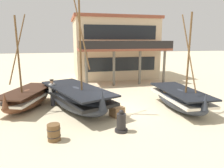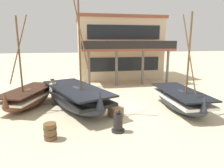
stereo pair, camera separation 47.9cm
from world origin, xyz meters
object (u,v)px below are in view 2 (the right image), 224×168
Objects in this scene: harbor_building_main at (118,47)px; fishing_boat_near_left at (180,99)px; fishing_boat_centre_large at (76,97)px; wooden_barrel at (50,131)px; fisherman_by_hull at (53,92)px; capstan_winch at (118,123)px; fishing_boat_far_right at (28,97)px; cargo_crate at (116,112)px.

fishing_boat_near_left is at bearing -85.27° from harbor_building_main.
harbor_building_main is at bearing 94.73° from fishing_boat_near_left.
fishing_boat_centre_large is 3.86m from wooden_barrel.
fisherman_by_hull is 1.64× the size of capstan_winch.
harbor_building_main is (6.17, 14.54, 2.92)m from wooden_barrel.
fisherman_by_hull is (-1.41, 1.11, 0.09)m from fishing_boat_centre_large.
fishing_boat_far_right is 0.61× the size of harbor_building_main.
cargo_crate is at bearing 32.55° from wooden_barrel.
cargo_crate is (2.04, -1.60, -0.48)m from fishing_boat_centre_large.
capstan_winch is (1.74, -3.49, -0.33)m from fishing_boat_centre_large.
wooden_barrel is at bearing -107.79° from fishing_boat_centre_large.
fishing_boat_near_left is 12.50m from harbor_building_main.
fishing_boat_centre_large is 11.16× the size of cargo_crate.
fisherman_by_hull is 0.19× the size of harbor_building_main.
fishing_boat_near_left is 0.99× the size of fishing_boat_far_right.
harbor_building_main is (-1.01, 12.18, 2.62)m from fishing_boat_near_left.
cargo_crate is at bearing -38.14° from fishing_boat_centre_large.
fishing_boat_near_left is at bearing -14.81° from fishing_boat_far_right.
fisherman_by_hull reaches higher than cargo_crate.
fisherman_by_hull is at bearing 92.86° from wooden_barrel.
fishing_boat_near_left reaches higher than capstan_winch.
capstan_winch is (-4.26, -2.18, -0.23)m from fishing_boat_near_left.
fishing_boat_centre_large is at bearing 167.76° from fishing_boat_near_left.
fishing_boat_centre_large is 10.12× the size of wooden_barrel.
fishing_boat_near_left is at bearing -12.24° from fishing_boat_centre_large.
wooden_barrel is at bearing -176.69° from capstan_winch.
fishing_boat_far_right reaches higher than wooden_barrel.
cargo_crate is at bearing -175.67° from fishing_boat_near_left.
harbor_building_main reaches higher than fishing_boat_near_left.
fisherman_by_hull is 5.59m from capstan_winch.
fishing_boat_far_right is 7.89× the size of wooden_barrel.
capstan_winch is 0.11× the size of harbor_building_main.
capstan_winch is at bearing -55.55° from fisherman_by_hull.
capstan_winch is at bearing -44.43° from fishing_boat_far_right.
fishing_boat_far_right is 5.01m from wooden_barrel.
fisherman_by_hull is (-7.41, 2.41, 0.19)m from fishing_boat_near_left.
fishing_boat_near_left reaches higher than cargo_crate.
fishing_boat_far_right reaches higher than cargo_crate.
harbor_building_main is at bearing 56.75° from fisherman_by_hull.
fishing_boat_centre_large reaches higher than cargo_crate.
fishing_boat_near_left is 0.61× the size of harbor_building_main.
wooden_barrel is at bearing -112.99° from harbor_building_main.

